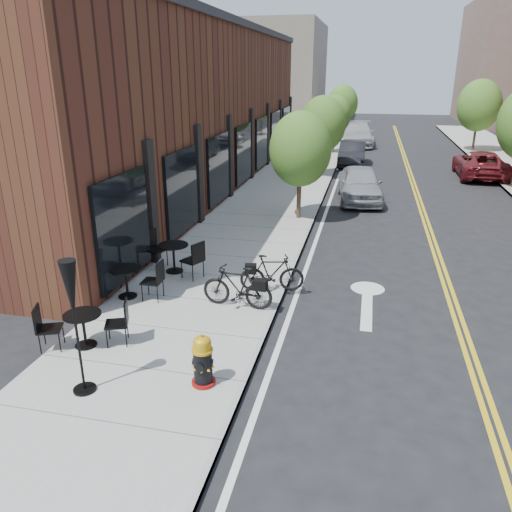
% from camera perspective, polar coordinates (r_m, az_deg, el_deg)
% --- Properties ---
extents(ground, '(120.00, 120.00, 0.00)m').
position_cam_1_polar(ground, '(10.24, 0.94, -10.06)').
color(ground, black).
rests_on(ground, ground).
extents(sidewalk_near, '(4.00, 70.00, 0.12)m').
position_cam_1_polar(sidewalk_near, '(19.70, 1.22, 5.30)').
color(sidewalk_near, '#9E9B93').
rests_on(sidewalk_near, ground).
extents(building_near, '(5.00, 28.00, 7.00)m').
position_cam_1_polar(building_near, '(24.17, -7.66, 16.21)').
color(building_near, '#431E15').
rests_on(building_near, ground).
extents(bg_building_left, '(8.00, 14.00, 10.00)m').
position_cam_1_polar(bg_building_left, '(57.48, 3.12, 20.17)').
color(bg_building_left, '#726656').
rests_on(bg_building_left, ground).
extents(tree_near_a, '(2.20, 2.20, 3.81)m').
position_cam_1_polar(tree_near_a, '(17.99, 5.09, 12.05)').
color(tree_near_a, '#382B1E').
rests_on(tree_near_a, sidewalk_near).
extents(tree_near_b, '(2.30, 2.30, 3.98)m').
position_cam_1_polar(tree_near_b, '(25.87, 7.63, 14.73)').
color(tree_near_b, '#382B1E').
rests_on(tree_near_b, sidewalk_near).
extents(tree_near_c, '(2.10, 2.10, 3.67)m').
position_cam_1_polar(tree_near_c, '(33.83, 8.98, 15.64)').
color(tree_near_c, '#382B1E').
rests_on(tree_near_c, sidewalk_near).
extents(tree_near_d, '(2.40, 2.40, 4.11)m').
position_cam_1_polar(tree_near_d, '(41.78, 9.86, 16.81)').
color(tree_near_d, '#382B1E').
rests_on(tree_near_d, sidewalk_near).
extents(tree_far_c, '(2.80, 2.80, 4.62)m').
position_cam_1_polar(tree_far_c, '(37.33, 24.14, 15.43)').
color(tree_far_c, '#382B1E').
rests_on(tree_far_c, sidewalk_far).
extents(fire_hydrant, '(0.47, 0.47, 0.95)m').
position_cam_1_polar(fire_hydrant, '(8.69, -6.11, -11.84)').
color(fire_hydrant, maroon).
rests_on(fire_hydrant, sidewalk_near).
extents(bicycle_left, '(1.68, 0.59, 0.99)m').
position_cam_1_polar(bicycle_left, '(11.28, -2.15, -3.53)').
color(bicycle_left, black).
rests_on(bicycle_left, sidewalk_near).
extents(bicycle_right, '(1.62, 0.77, 0.94)m').
position_cam_1_polar(bicycle_right, '(12.10, 1.85, -1.96)').
color(bicycle_right, black).
rests_on(bicycle_right, sidewalk_near).
extents(bistro_set_a, '(1.70, 1.02, 0.90)m').
position_cam_1_polar(bistro_set_a, '(10.30, -19.11, -7.47)').
color(bistro_set_a, black).
rests_on(bistro_set_a, sidewalk_near).
extents(bistro_set_b, '(1.76, 0.78, 0.94)m').
position_cam_1_polar(bistro_set_b, '(12.17, -14.62, -2.48)').
color(bistro_set_b, black).
rests_on(bistro_set_b, sidewalk_near).
extents(bistro_set_c, '(1.87, 1.20, 1.00)m').
position_cam_1_polar(bistro_set_c, '(13.43, -9.40, 0.23)').
color(bistro_set_c, black).
rests_on(bistro_set_c, sidewalk_near).
extents(patio_umbrella, '(0.38, 0.38, 2.35)m').
position_cam_1_polar(patio_umbrella, '(8.39, -20.27, -4.72)').
color(patio_umbrella, black).
rests_on(patio_umbrella, sidewalk_near).
extents(parked_car_a, '(2.14, 4.41, 1.45)m').
position_cam_1_polar(parked_car_a, '(21.68, 11.79, 8.08)').
color(parked_car_a, '#95989D').
rests_on(parked_car_a, ground).
extents(parked_car_b, '(1.46, 4.16, 1.37)m').
position_cam_1_polar(parked_car_b, '(30.08, 10.93, 11.42)').
color(parked_car_b, black).
rests_on(parked_car_b, ground).
extents(parked_car_c, '(2.51, 5.77, 1.65)m').
position_cam_1_polar(parked_car_c, '(38.56, 11.50, 13.50)').
color(parked_car_c, '#A7A8AC').
rests_on(parked_car_c, ground).
extents(parked_car_far, '(2.32, 4.92, 1.36)m').
position_cam_1_polar(parked_car_far, '(28.57, 24.24, 9.55)').
color(parked_car_far, maroon).
rests_on(parked_car_far, ground).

